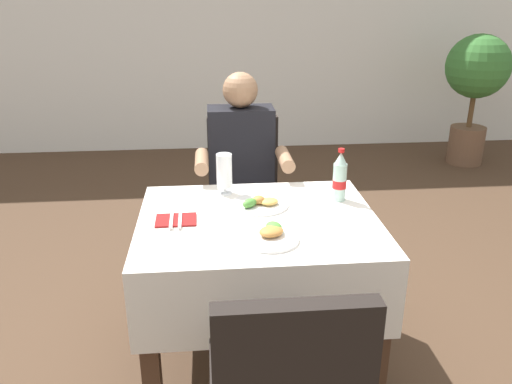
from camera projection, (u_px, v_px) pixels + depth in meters
name	position (u px, v px, depth m)	size (l,w,h in m)	color
ground_plane	(253.00, 362.00, 2.47)	(11.00, 11.00, 0.00)	#473323
back_wall	(222.00, 6.00, 5.33)	(11.00, 0.12, 3.00)	white
main_dining_table	(258.00, 256.00, 2.27)	(1.02, 0.84, 0.76)	white
chair_far_diner_seat	(245.00, 192.00, 3.03)	(0.44, 0.50, 0.97)	black
seated_diner_far	(242.00, 173.00, 2.87)	(0.50, 0.46, 1.26)	#282D42
plate_near_camera	(271.00, 235.00, 2.01)	(0.22, 0.22, 0.05)	white
plate_far_diner	(260.00, 203.00, 2.31)	(0.26, 0.26, 0.05)	white
beer_glass_left	(224.00, 173.00, 2.43)	(0.07, 0.07, 0.20)	white
cola_bottle_primary	(340.00, 178.00, 2.35)	(0.06, 0.06, 0.25)	silver
napkin_cutlery_set	(176.00, 220.00, 2.17)	(0.17, 0.19, 0.01)	maroon
potted_plant_corner	(476.00, 80.00, 5.01)	(0.61, 0.61, 1.28)	brown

